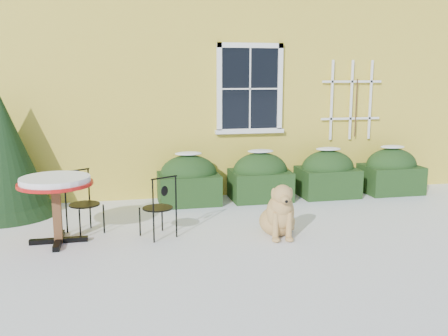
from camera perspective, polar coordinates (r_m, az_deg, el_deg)
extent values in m
plane|color=white|center=(6.50, 1.87, -9.43)|extent=(80.00, 80.00, 0.00)
cube|color=yellow|center=(13.03, -5.71, 13.96)|extent=(12.00, 8.00, 6.00)
cube|color=black|center=(9.20, 2.96, 9.03)|extent=(1.05, 0.03, 1.45)
cube|color=white|center=(9.20, 3.02, 13.83)|extent=(1.23, 0.06, 0.09)
cube|color=white|center=(9.25, 2.93, 4.25)|extent=(1.23, 0.06, 0.09)
cube|color=white|center=(9.06, -0.55, 9.02)|extent=(0.09, 0.06, 1.63)
cube|color=white|center=(9.36, 6.39, 9.01)|extent=(0.09, 0.06, 1.63)
cube|color=white|center=(9.18, 2.99, 9.03)|extent=(0.02, 0.02, 1.45)
cube|color=white|center=(9.18, 2.99, 9.03)|extent=(1.05, 0.02, 0.02)
cube|color=white|center=(9.25, 2.93, 4.22)|extent=(1.29, 0.14, 0.07)
cube|color=white|center=(9.73, 12.20, 7.57)|extent=(0.04, 0.03, 1.50)
cube|color=white|center=(9.90, 14.33, 7.53)|extent=(0.04, 0.03, 1.50)
cube|color=white|center=(10.08, 16.38, 7.48)|extent=(0.04, 0.03, 1.50)
cube|color=white|center=(9.92, 14.23, 5.51)|extent=(1.20, 0.03, 0.04)
cube|color=white|center=(9.89, 14.42, 9.55)|extent=(1.20, 0.03, 0.04)
cylinder|color=#472D19|center=(9.94, 14.86, 6.64)|extent=(0.02, 0.02, 1.10)
cube|color=black|center=(8.78, -4.04, -2.35)|extent=(1.05, 0.80, 0.52)
ellipsoid|color=black|center=(8.72, -4.06, -0.68)|extent=(1.00, 0.72, 0.67)
ellipsoid|color=white|center=(8.66, -4.10, 1.66)|extent=(0.47, 0.32, 0.06)
cube|color=black|center=(9.05, 4.14, -1.96)|extent=(1.05, 0.80, 0.52)
ellipsoid|color=black|center=(8.99, 4.16, -0.34)|extent=(1.00, 0.72, 0.67)
ellipsoid|color=white|center=(8.93, 4.19, 1.93)|extent=(0.47, 0.32, 0.06)
cube|color=black|center=(9.49, 11.71, -1.57)|extent=(1.05, 0.80, 0.52)
ellipsoid|color=black|center=(9.44, 11.77, -0.02)|extent=(1.00, 0.72, 0.67)
ellipsoid|color=white|center=(9.38, 11.85, 2.15)|extent=(0.47, 0.32, 0.06)
cube|color=black|center=(10.08, 18.49, -1.19)|extent=(1.05, 0.80, 0.52)
ellipsoid|color=black|center=(10.03, 18.58, 0.27)|extent=(1.00, 0.72, 0.67)
ellipsoid|color=white|center=(9.97, 18.70, 2.31)|extent=(0.47, 0.32, 0.06)
cone|color=black|center=(8.76, -23.86, -1.75)|extent=(1.69, 1.69, 0.98)
cone|color=black|center=(8.67, -24.12, 1.69)|extent=(1.51, 1.51, 2.04)
cube|color=black|center=(7.13, -18.35, -7.86)|extent=(0.76, 0.09, 0.07)
cube|color=black|center=(7.13, -18.35, -7.86)|extent=(0.09, 0.76, 0.07)
cube|color=brown|center=(7.03, -18.53, -4.97)|extent=(0.11, 0.11, 0.81)
cylinder|color=#B0110F|center=(6.93, -18.73, -1.72)|extent=(0.98, 0.98, 0.04)
cylinder|color=white|center=(6.92, -18.75, -1.28)|extent=(0.91, 0.91, 0.08)
cylinder|color=black|center=(7.28, -7.09, -5.58)|extent=(0.02, 0.02, 0.41)
cylinder|color=black|center=(7.10, -9.59, -6.08)|extent=(0.02, 0.02, 0.41)
cylinder|color=black|center=(6.99, -5.46, -6.25)|extent=(0.02, 0.02, 0.41)
cylinder|color=black|center=(6.80, -8.03, -6.79)|extent=(0.02, 0.02, 0.41)
cylinder|color=black|center=(6.98, -7.58, -4.55)|extent=(0.42, 0.42, 0.02)
cylinder|color=black|center=(6.87, -5.52, -2.78)|extent=(0.02, 0.02, 0.46)
cylinder|color=black|center=(6.68, -8.13, -3.23)|extent=(0.02, 0.02, 0.46)
cylinder|color=black|center=(6.73, -6.85, -1.11)|extent=(0.37, 0.21, 0.02)
ellipsoid|color=black|center=(6.77, -6.81, -2.62)|extent=(0.11, 0.08, 0.14)
cylinder|color=black|center=(7.15, -16.14, -6.20)|extent=(0.02, 0.02, 0.42)
cylinder|color=black|center=(7.33, -13.57, -5.67)|extent=(0.02, 0.02, 0.42)
cylinder|color=black|center=(7.47, -17.53, -5.56)|extent=(0.02, 0.02, 0.42)
cylinder|color=black|center=(7.64, -15.04, -5.07)|extent=(0.02, 0.02, 0.42)
cylinder|color=black|center=(7.34, -15.65, -4.04)|extent=(0.43, 0.43, 0.02)
cylinder|color=black|center=(7.36, -17.72, -2.24)|extent=(0.02, 0.02, 0.47)
cylinder|color=black|center=(7.53, -15.20, -1.82)|extent=(0.02, 0.02, 0.47)
cylinder|color=black|center=(7.40, -16.54, -0.27)|extent=(0.36, 0.24, 0.02)
ellipsoid|color=black|center=(7.44, -16.46, -1.68)|extent=(0.11, 0.08, 0.15)
ellipsoid|color=tan|center=(7.14, 6.07, -6.08)|extent=(0.55, 0.60, 0.41)
ellipsoid|color=tan|center=(6.91, 6.45, -5.05)|extent=(0.42, 0.38, 0.51)
sphere|color=tan|center=(6.83, 6.57, -4.27)|extent=(0.31, 0.31, 0.31)
cylinder|color=tan|center=(6.82, 5.91, -6.71)|extent=(0.08, 0.08, 0.41)
cylinder|color=tan|center=(6.86, 7.42, -6.64)|extent=(0.08, 0.08, 0.41)
ellipsoid|color=tan|center=(6.83, 5.97, -8.16)|extent=(0.11, 0.14, 0.07)
ellipsoid|color=tan|center=(6.87, 7.48, -8.07)|extent=(0.11, 0.14, 0.07)
cylinder|color=tan|center=(6.81, 6.60, -3.84)|extent=(0.20, 0.25, 0.22)
sphere|color=tan|center=(6.74, 6.71, -3.03)|extent=(0.27, 0.27, 0.27)
ellipsoid|color=tan|center=(6.63, 6.95, -3.58)|extent=(0.14, 0.22, 0.12)
sphere|color=black|center=(6.55, 7.14, -3.81)|extent=(0.05, 0.05, 0.05)
ellipsoid|color=tan|center=(6.75, 5.68, -2.99)|extent=(0.07, 0.10, 0.17)
ellipsoid|color=tan|center=(6.80, 7.59, -2.92)|extent=(0.07, 0.10, 0.17)
cylinder|color=tan|center=(7.40, 6.96, -6.53)|extent=(0.20, 0.32, 0.07)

